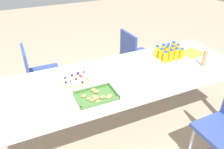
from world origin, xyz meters
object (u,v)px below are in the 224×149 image
Objects in this scene: juice_bottle_1 at (168,49)px; fruit_pizza at (75,78)px; cardboard_tube at (204,58)px; juice_bottle_5 at (172,52)px; snack_tray at (97,96)px; juice_bottle_2 at (163,50)px; juice_bottle_6 at (167,52)px; chair_near_left at (135,54)px; plate_stack at (118,71)px; juice_bottle_4 at (177,50)px; party_table at (120,81)px; juice_bottle_11 at (165,57)px; chair_near_right at (38,72)px; juice_bottle_3 at (157,51)px; juice_bottle_8 at (181,54)px; napkin_stack at (146,81)px; juice_bottle_9 at (176,54)px; juice_bottle_7 at (161,54)px; paper_folder at (192,53)px; juice_bottle_0 at (173,48)px; juice_bottle_10 at (171,56)px.

juice_bottle_1 is 0.43× the size of fruit_pizza.
juice_bottle_5 is at bearing -60.89° from cardboard_tube.
fruit_pizza is at bearing -76.61° from snack_tray.
juice_bottle_2 reaches higher than snack_tray.
chair_near_left is at bearing -87.30° from juice_bottle_6.
juice_bottle_5 is 0.81× the size of plate_stack.
juice_bottle_4 is at bearing -179.75° from fruit_pizza.
party_table is at bearing 16.52° from juice_bottle_1.
juice_bottle_11 is (0.07, 0.15, -0.00)m from juice_bottle_2.
snack_tray reaches higher than party_table.
party_table is at bearing 5.65° from juice_bottle_11.
chair_near_left is 1.32m from chair_near_right.
juice_bottle_8 is at bearing 144.42° from juice_bottle_3.
juice_bottle_6 is at bearing -174.64° from plate_stack.
napkin_stack is at bearing 30.40° from juice_bottle_5.
juice_bottle_9 is (0.01, 0.15, 0.01)m from juice_bottle_1.
plate_stack is at bearing 11.08° from juice_bottle_1.
plate_stack reaches higher than party_table.
cardboard_tube reaches higher than plate_stack.
juice_bottle_7 is 0.08m from juice_bottle_11.
juice_bottle_5 is 1.12m from snack_tray.
juice_bottle_3 is (0.05, 0.57, 0.29)m from chair_near_left.
juice_bottle_9 reaches higher than juice_bottle_11.
juice_bottle_9 is 0.82× the size of cardboard_tube.
napkin_stack is at bearing 0.66° from cardboard_tube.
chair_near_left is 0.96m from plate_stack.
fruit_pizza is (1.04, 0.65, 0.24)m from chair_near_left.
chair_near_right is 5.65× the size of juice_bottle_9.
chair_near_left is 3.19× the size of paper_folder.
juice_bottle_9 is (-0.07, 0.15, 0.00)m from juice_bottle_2.
napkin_stack is (0.54, 0.24, -0.06)m from juice_bottle_9.
juice_bottle_4 is 0.24m from juice_bottle_11.
plate_stack is at bearing 4.55° from juice_bottle_4.
juice_bottle_0 is 0.85× the size of cardboard_tube.
paper_folder is (-0.82, -0.30, -0.00)m from napkin_stack.
juice_bottle_7 is (-1.28, 0.69, 0.29)m from chair_near_right.
napkin_stack is at bearing 27.61° from juice_bottle_4.
snack_tray is 1.98× the size of plate_stack.
juice_bottle_10 is at bearing 45.61° from juice_bottle_0.
juice_bottle_7 is at bearing 18.26° from juice_bottle_0.
juice_bottle_1 is at bearing -46.20° from juice_bottle_4.
fruit_pizza is (1.07, 0.07, -0.05)m from juice_bottle_2.
juice_bottle_10 reaches higher than juice_bottle_8.
juice_bottle_3 is 0.53× the size of paper_folder.
juice_bottle_6 is 1.07m from fruit_pizza.
cardboard_tube is (-0.11, 0.38, 0.02)m from juice_bottle_0.
napkin_stack is at bearing 45.68° from juice_bottle_3.
juice_bottle_11 is 0.76× the size of plate_stack.
cardboard_tube is at bearing 130.11° from juice_bottle_3.
juice_bottle_2 is at bearing -15.01° from paper_folder.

